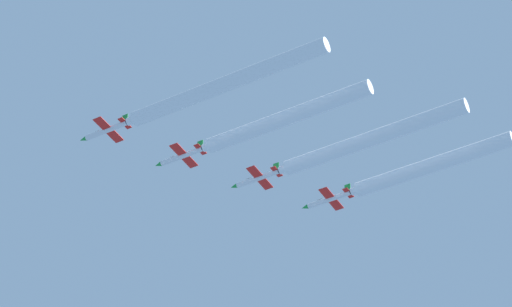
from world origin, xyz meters
The scene contains 8 objects.
jet_lead centered at (-18.34, 15.31, 148.86)m, with size 8.00×11.64×2.80m.
jet_second_echelon centered at (-5.74, 5.77, 147.57)m, with size 8.00×11.64×2.80m.
jet_third_echelon centered at (6.03, -4.97, 145.93)m, with size 8.00×11.64×2.80m.
jet_fourth_echelon centered at (17.48, -15.25, 144.42)m, with size 8.00×11.64×2.80m.
smoke_trail_lead centered at (-18.34, -11.56, 148.84)m, with size 3.00×43.07×3.00m.
smoke_trail_second_echelon centered at (-5.74, -17.68, 147.54)m, with size 3.00×36.23×3.00m.
smoke_trail_third_echelon centered at (6.03, -30.16, 145.91)m, with size 3.00×39.70×3.00m.
smoke_trail_fourth_echelon centered at (17.48, -37.65, 144.39)m, with size 3.00×34.10×3.00m.
Camera 1 is at (-151.36, -93.02, 1.96)m, focal length 80.43 mm.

